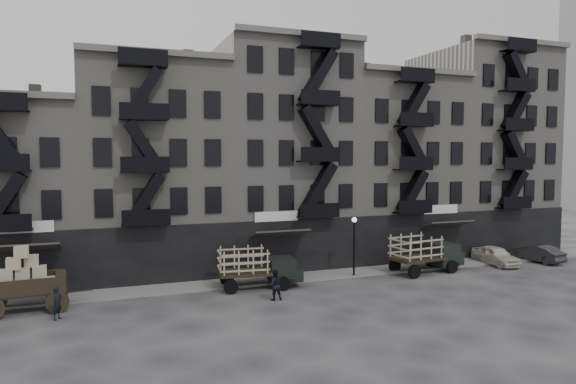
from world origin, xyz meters
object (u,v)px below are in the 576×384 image
object	(u,v)px
stake_truck_east	(426,251)
wagon	(23,274)
car_east	(496,255)
pedestrian_west	(57,303)
stake_truck_west	(258,265)
pedestrian_mid	(275,285)
car_far	(537,253)

from	to	relation	value
stake_truck_east	wagon	bearing A→B (deg)	173.76
car_east	pedestrian_west	bearing A→B (deg)	-171.98
stake_truck_west	car_east	xyz separation A→B (m)	(19.75, 0.37, -0.79)
pedestrian_west	wagon	bearing A→B (deg)	76.79
pedestrian_west	pedestrian_mid	bearing A→B (deg)	-56.09
wagon	pedestrian_west	distance (m)	3.07
car_far	wagon	bearing A→B (deg)	-6.79
pedestrian_mid	car_east	bearing A→B (deg)	-167.05
wagon	stake_truck_east	size ratio (longest dim) A/B	0.76
wagon	car_east	size ratio (longest dim) A/B	1.03
pedestrian_west	car_far	bearing A→B (deg)	-49.41
stake_truck_east	car_far	world-z (taller)	stake_truck_east
wagon	stake_truck_east	bearing A→B (deg)	-3.74
wagon	stake_truck_west	bearing A→B (deg)	-3.12
stake_truck_east	pedestrian_mid	bearing A→B (deg)	-173.74
car_east	pedestrian_mid	bearing A→B (deg)	-167.38
stake_truck_west	pedestrian_west	xyz separation A→B (m)	(-11.73, -2.45, -0.66)
wagon	car_far	xyz separation A→B (m)	(37.30, 0.39, -1.39)
stake_truck_west	car_far	world-z (taller)	stake_truck_west
pedestrian_west	pedestrian_mid	distance (m)	11.89
pedestrian_mid	stake_truck_west	bearing A→B (deg)	-83.97
car_far	pedestrian_mid	bearing A→B (deg)	0.03
stake_truck_east	pedestrian_mid	xyz separation A→B (m)	(-12.78, -2.99, -0.70)
pedestrian_west	pedestrian_mid	world-z (taller)	pedestrian_mid
stake_truck_east	pedestrian_mid	size ratio (longest dim) A/B	3.19
stake_truck_west	car_east	size ratio (longest dim) A/B	1.27
car_far	pedestrian_mid	size ratio (longest dim) A/B	2.29
stake_truck_west	car_far	distance (m)	23.77
stake_truck_east	car_east	xyz separation A→B (m)	(6.82, 0.37, -0.88)
car_far	pedestrian_west	xyz separation A→B (m)	(-35.48, -2.53, 0.18)
wagon	stake_truck_west	size ratio (longest dim) A/B	0.81
car_east	pedestrian_west	world-z (taller)	pedestrian_west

